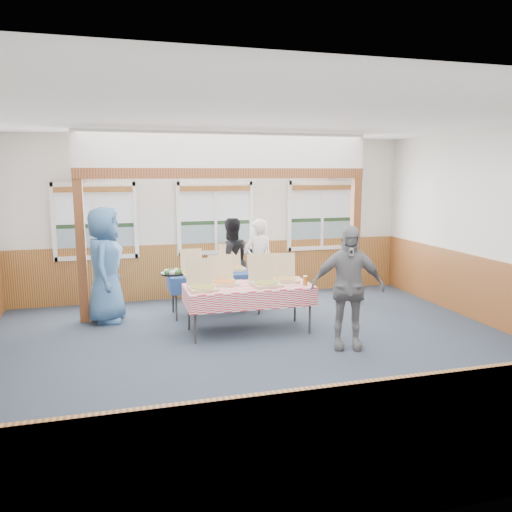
{
  "coord_description": "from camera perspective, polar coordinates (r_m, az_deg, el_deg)",
  "views": [
    {
      "loc": [
        -1.88,
        -6.37,
        2.51
      ],
      "look_at": [
        0.16,
        1.0,
        1.22
      ],
      "focal_mm": 35.0,
      "sensor_mm": 36.0,
      "label": 1
    }
  ],
  "objects": [
    {
      "name": "table_right",
      "position": [
        7.84,
        -0.85,
        -3.75
      ],
      "size": [
        2.07,
        1.11,
        0.76
      ],
      "rotation": [
        0.0,
        0.0,
        0.12
      ],
      "color": "#313131",
      "rests_on": "floor"
    },
    {
      "name": "person_grey",
      "position": [
        7.24,
        10.41,
        -3.53
      ],
      "size": [
        1.12,
        0.72,
        1.78
      ],
      "primitive_type": "imported",
      "rotation": [
        0.0,
        0.0,
        -0.3
      ],
      "color": "slate",
      "rests_on": "floor"
    },
    {
      "name": "floor",
      "position": [
        7.1,
        0.92,
        -11.13
      ],
      "size": [
        8.0,
        8.0,
        0.0
      ],
      "primitive_type": "plane",
      "color": "#283241",
      "rests_on": "ground"
    },
    {
      "name": "pizza_box_a",
      "position": [
        8.7,
        -7.15,
        -1.69
      ],
      "size": [
        0.4,
        0.49,
        0.42
      ],
      "rotation": [
        0.0,
        0.0,
        0.04
      ],
      "color": "tan",
      "rests_on": "table_left"
    },
    {
      "name": "woman_black",
      "position": [
        9.54,
        -2.93,
        -0.6
      ],
      "size": [
        0.9,
        0.76,
        1.66
      ],
      "primitive_type": "imported",
      "rotation": [
        0.0,
        0.0,
        3.32
      ],
      "color": "black",
      "rests_on": "floor"
    },
    {
      "name": "pizza_box_d",
      "position": [
        7.92,
        -3.68,
        -2.75
      ],
      "size": [
        0.42,
        0.51,
        0.44
      ],
      "rotation": [
        0.0,
        0.0,
        0.06
      ],
      "color": "tan",
      "rests_on": "table_right"
    },
    {
      "name": "table_left",
      "position": [
        8.9,
        -4.67,
        -2.25
      ],
      "size": [
        1.64,
        0.73,
        0.76
      ],
      "rotation": [
        0.0,
        0.0,
        -0.0
      ],
      "color": "#313131",
      "rests_on": "floor"
    },
    {
      "name": "wainscot_right",
      "position": [
        8.87,
        26.46,
        -4.22
      ],
      "size": [
        0.05,
        6.98,
        1.1
      ],
      "primitive_type": "cube",
      "color": "brown",
      "rests_on": "floor"
    },
    {
      "name": "cross_beam",
      "position": [
        8.87,
        -3.29,
        9.42
      ],
      "size": [
        5.15,
        0.18,
        0.18
      ],
      "primitive_type": "cube",
      "color": "#5F2E15",
      "rests_on": "post_left"
    },
    {
      "name": "pizza_box_c",
      "position": [
        7.57,
        -6.19,
        -3.35
      ],
      "size": [
        0.43,
        0.51,
        0.44
      ],
      "rotation": [
        0.0,
        0.0,
        0.05
      ],
      "color": "tan",
      "rests_on": "table_right"
    },
    {
      "name": "pizza_box_e",
      "position": [
        7.81,
        1.04,
        -2.89
      ],
      "size": [
        0.46,
        0.55,
        0.47
      ],
      "rotation": [
        0.0,
        0.0,
        0.07
      ],
      "color": "tan",
      "rests_on": "table_right"
    },
    {
      "name": "post_left",
      "position": [
        8.79,
        -19.34,
        0.45
      ],
      "size": [
        0.15,
        0.15,
        2.4
      ],
      "primitive_type": "cube",
      "color": "#5F2E15",
      "rests_on": "floor"
    },
    {
      "name": "window_mid",
      "position": [
        10.04,
        -4.65,
        4.78
      ],
      "size": [
        1.56,
        0.1,
        1.46
      ],
      "color": "white",
      "rests_on": "wall_back"
    },
    {
      "name": "wall_front",
      "position": [
        3.55,
        17.23,
        -5.68
      ],
      "size": [
        8.0,
        0.0,
        8.0
      ],
      "primitive_type": "plane",
      "rotation": [
        -1.57,
        0.0,
        0.0
      ],
      "color": "silver",
      "rests_on": "floor"
    },
    {
      "name": "veggie_tray",
      "position": [
        8.77,
        -9.5,
        -1.88
      ],
      "size": [
        0.41,
        0.41,
        0.09
      ],
      "color": "black",
      "rests_on": "table_left"
    },
    {
      "name": "man_blue",
      "position": [
        8.71,
        -16.88,
        -1.0
      ],
      "size": [
        0.76,
        1.03,
        1.95
      ],
      "primitive_type": "imported",
      "rotation": [
        0.0,
        0.0,
        1.42
      ],
      "color": "#3B6494",
      "rests_on": "floor"
    },
    {
      "name": "wall_right",
      "position": [
        8.72,
        27.09,
        2.53
      ],
      "size": [
        0.0,
        8.0,
        8.0
      ],
      "primitive_type": "plane",
      "rotation": [
        1.57,
        0.0,
        -1.57
      ],
      "color": "silver",
      "rests_on": "floor"
    },
    {
      "name": "woman_white",
      "position": [
        9.54,
        0.24,
        -0.65
      ],
      "size": [
        0.66,
        0.49,
        1.64
      ],
      "primitive_type": "imported",
      "rotation": [
        0.0,
        0.0,
        3.31
      ],
      "color": "silver",
      "rests_on": "floor"
    },
    {
      "name": "window_left",
      "position": [
        9.87,
        -17.91,
        4.27
      ],
      "size": [
        1.56,
        0.1,
        1.46
      ],
      "color": "white",
      "rests_on": "wall_back"
    },
    {
      "name": "wall_back",
      "position": [
        10.09,
        -4.69,
        4.35
      ],
      "size": [
        8.0,
        0.0,
        8.0
      ],
      "primitive_type": "plane",
      "rotation": [
        1.57,
        0.0,
        0.0
      ],
      "color": "silver",
      "rests_on": "floor"
    },
    {
      "name": "wainscot_front",
      "position": [
        3.97,
        16.23,
        -20.39
      ],
      "size": [
        7.98,
        0.05,
        1.1
      ],
      "primitive_type": "cube",
      "color": "brown",
      "rests_on": "floor"
    },
    {
      "name": "ceiling",
      "position": [
        6.68,
        1.0,
        15.5
      ],
      "size": [
        8.0,
        8.0,
        0.0
      ],
      "primitive_type": "plane",
      "rotation": [
        3.14,
        0.0,
        0.0
      ],
      "color": "white",
      "rests_on": "wall_back"
    },
    {
      "name": "window_right",
      "position": [
        10.71,
        7.56,
        5.03
      ],
      "size": [
        1.56,
        0.1,
        1.46
      ],
      "color": "white",
      "rests_on": "wall_back"
    },
    {
      "name": "drink_glass",
      "position": [
        7.84,
        5.64,
        -2.84
      ],
      "size": [
        0.07,
        0.07,
        0.15
      ],
      "primitive_type": "cylinder",
      "color": "#996019",
      "rests_on": "table_right"
    },
    {
      "name": "pizza_box_b",
      "position": [
        9.1,
        -2.72,
        -1.13
      ],
      "size": [
        0.41,
        0.5,
        0.44
      ],
      "rotation": [
        0.0,
        0.0,
        0.02
      ],
      "color": "tan",
      "rests_on": "table_left"
    },
    {
      "name": "pizza_box_f",
      "position": [
        8.13,
        3.37,
        -2.42
      ],
      "size": [
        0.46,
        0.53,
        0.43
      ],
      "rotation": [
        0.0,
        0.0,
        -0.15
      ],
      "color": "tan",
      "rests_on": "table_right"
    },
    {
      "name": "post_right",
      "position": [
        9.8,
        11.22,
        1.7
      ],
      "size": [
        0.15,
        0.15,
        2.4
      ],
      "primitive_type": "cube",
      "color": "#5F2E15",
      "rests_on": "floor"
    },
    {
      "name": "wainscot_back",
      "position": [
        10.21,
        -4.59,
        -1.53
      ],
      "size": [
        7.98,
        0.05,
        1.1
      ],
      "primitive_type": "cube",
      "color": "brown",
      "rests_on": "floor"
    }
  ]
}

